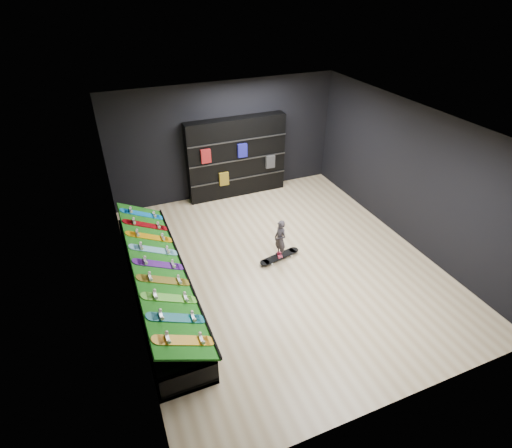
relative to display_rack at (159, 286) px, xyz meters
name	(u,v)px	position (x,y,z in m)	size (l,w,h in m)	color
floor	(282,264)	(2.55, 0.00, -0.25)	(6.00, 7.00, 0.01)	beige
ceiling	(288,125)	(2.55, 0.00, 2.75)	(6.00, 7.00, 0.01)	white
wall_back	(225,140)	(2.55, 3.50, 1.25)	(6.00, 0.02, 3.00)	black
wall_front	(409,332)	(2.55, -3.50, 1.25)	(6.00, 0.02, 3.00)	black
wall_left	(122,235)	(-0.45, 0.00, 1.25)	(0.02, 7.00, 3.00)	black
wall_right	(410,176)	(5.55, 0.00, 1.25)	(0.02, 7.00, 3.00)	black
display_rack	(159,286)	(0.00, 0.00, 0.00)	(0.90, 4.50, 0.50)	black
turf_ramp	(158,266)	(0.05, 0.00, 0.46)	(1.00, 4.50, 0.04)	#115A0E
back_shelving	(236,158)	(2.78, 3.32, 0.81)	(2.65, 0.31, 2.12)	black
floor_skateboard	(279,257)	(2.58, 0.17, -0.21)	(0.98, 0.22, 0.09)	black
child	(280,246)	(2.58, 0.17, 0.10)	(0.20, 0.14, 0.52)	black
display_board_0	(184,340)	(0.06, -1.90, 0.49)	(0.98, 0.22, 0.09)	orange
display_board_1	(177,318)	(0.06, -1.42, 0.49)	(0.98, 0.22, 0.09)	#0C8C99
display_board_2	(170,298)	(0.06, -0.95, 0.49)	(0.98, 0.22, 0.09)	green
display_board_3	(164,280)	(0.06, -0.48, 0.49)	(0.98, 0.22, 0.09)	yellow
display_board_4	(159,264)	(0.06, 0.00, 0.49)	(0.98, 0.22, 0.09)	purple
display_board_5	(154,250)	(0.06, 0.48, 0.49)	(0.98, 0.22, 0.09)	#0CB2E5
display_board_6	(150,237)	(0.06, 0.95, 0.49)	(0.98, 0.22, 0.09)	yellow
display_board_7	(146,225)	(0.06, 1.42, 0.49)	(0.98, 0.22, 0.09)	red
display_board_8	(142,214)	(0.06, 1.90, 0.49)	(0.98, 0.22, 0.09)	blue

